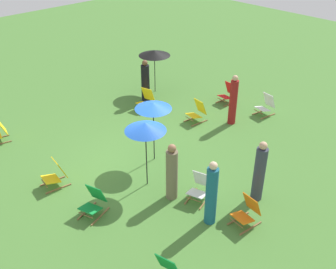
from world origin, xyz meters
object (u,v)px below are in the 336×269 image
deckchair_0 (199,187)px  deckchair_9 (247,212)px  deckchair_6 (56,174)px  person_1 (172,173)px  umbrella_2 (145,127)px  deckchair_2 (266,105)px  umbrella_1 (154,53)px  person_0 (145,82)px  person_3 (211,194)px  person_4 (233,101)px  deckchair_3 (146,100)px  deckchair_7 (94,202)px  umbrella_0 (153,106)px  deckchair_4 (197,112)px  person_2 (259,173)px  deckchair_1 (228,94)px

deckchair_0 → deckchair_9: (1.48, 0.14, 0.00)m
deckchair_6 → person_1: (2.66, 2.01, 0.44)m
umbrella_2 → deckchair_2: bearing=91.3°
umbrella_1 → person_0: 1.32m
deckchair_0 → person_3: (0.80, -0.48, 0.50)m
deckchair_9 → person_4: size_ratio=0.45×
deckchair_3 → deckchair_7: same height
person_0 → person_3: size_ratio=0.94×
deckchair_0 → umbrella_0: 2.75m
deckchair_9 → umbrella_2: bearing=-158.4°
deckchair_6 → person_3: 4.53m
person_0 → deckchair_9: bearing=-103.9°
deckchair_7 → person_0: bearing=109.6°
deckchair_4 → umbrella_0: bearing=-67.7°
deckchair_3 → umbrella_0: (2.82, -2.11, 1.51)m
deckchair_2 → person_2: size_ratio=0.46×
deckchair_1 → umbrella_2: size_ratio=0.41×
umbrella_0 → deckchair_3: bearing=143.2°
deckchair_4 → deckchair_9: bearing=-27.0°
deckchair_9 → umbrella_2: 3.40m
deckchair_2 → deckchair_7: 7.87m
deckchair_9 → deckchair_7: bearing=-132.0°
deckchair_0 → deckchair_6: 4.08m
deckchair_7 → person_3: size_ratio=0.47×
person_0 → deckchair_6: bearing=-148.6°
umbrella_2 → person_3: 2.48m
deckchair_1 → umbrella_0: bearing=-74.8°
deckchair_2 → deckchair_4: 2.68m
person_2 → deckchair_3: bearing=-101.4°
deckchair_2 → person_2: 5.10m
person_4 → deckchair_3: bearing=-121.4°
deckchair_3 → person_2: 6.33m
deckchair_1 → umbrella_0: umbrella_0 is taller
person_2 → person_4: (-3.13, 2.85, 0.04)m
deckchair_6 → person_3: size_ratio=0.45×
deckchair_6 → umbrella_2: bearing=55.5°
person_2 → person_3: size_ratio=0.99×
deckchair_9 → person_4: person_4 is taller
deckchair_9 → person_0: person_0 is taller
person_1 → person_3: size_ratio=0.93×
deckchair_7 → person_0: (-4.13, 5.36, 0.44)m
deckchair_4 → person_1: bearing=-49.2°
umbrella_0 → person_4: umbrella_0 is taller
umbrella_0 → umbrella_2: 1.28m
deckchair_1 → person_0: person_0 is taller
deckchair_2 → deckchair_6: size_ratio=1.00×
person_4 → deckchair_4: bearing=-108.1°
deckchair_9 → umbrella_1: 8.47m
umbrella_0 → person_3: (3.06, -0.86, -1.01)m
deckchair_0 → deckchair_1: bearing=104.3°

